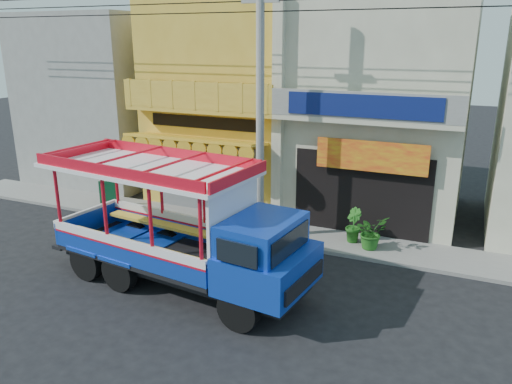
% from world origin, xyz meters
% --- Properties ---
extents(ground, '(90.00, 90.00, 0.00)m').
position_xyz_m(ground, '(0.00, 0.00, 0.00)').
color(ground, black).
rests_on(ground, ground).
extents(sidewalk, '(30.00, 2.00, 0.12)m').
position_xyz_m(sidewalk, '(0.00, 4.00, 0.06)').
color(sidewalk, slate).
rests_on(sidewalk, ground).
extents(shophouse_left, '(6.00, 7.50, 8.24)m').
position_xyz_m(shophouse_left, '(-4.00, 7.96, 4.11)').
color(shophouse_left, gold).
rests_on(shophouse_left, ground).
extents(shophouse_right, '(6.00, 6.75, 8.24)m').
position_xyz_m(shophouse_right, '(2.00, 7.96, 4.11)').
color(shophouse_right, '#B8B497').
rests_on(shophouse_right, ground).
extents(party_pilaster, '(0.35, 0.30, 8.00)m').
position_xyz_m(party_pilaster, '(-1.00, 4.85, 4.00)').
color(party_pilaster, '#B8B497').
rests_on(party_pilaster, ground).
extents(filler_building_left, '(6.00, 6.00, 7.60)m').
position_xyz_m(filler_building_left, '(-11.00, 8.00, 3.80)').
color(filler_building_left, gray).
rests_on(filler_building_left, ground).
extents(utility_pole, '(28.00, 0.26, 9.00)m').
position_xyz_m(utility_pole, '(-0.85, 3.30, 5.03)').
color(utility_pole, gray).
rests_on(utility_pole, ground).
extents(songthaew_truck, '(7.84, 3.35, 3.55)m').
position_xyz_m(songthaew_truck, '(-1.15, -0.72, 1.71)').
color(songthaew_truck, black).
rests_on(songthaew_truck, ground).
extents(green_sign, '(0.63, 0.50, 1.01)m').
position_xyz_m(green_sign, '(-7.85, 3.84, 0.54)').
color(green_sign, black).
rests_on(green_sign, sidewalk).
extents(potted_plant_a, '(1.27, 1.30, 1.09)m').
position_xyz_m(potted_plant_a, '(2.63, 3.80, 0.66)').
color(potted_plant_a, '#21601B').
rests_on(potted_plant_a, sidewalk).
extents(potted_plant_b, '(0.72, 0.77, 1.12)m').
position_xyz_m(potted_plant_b, '(1.96, 4.13, 0.68)').
color(potted_plant_b, '#21601B').
rests_on(potted_plant_b, sidewalk).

